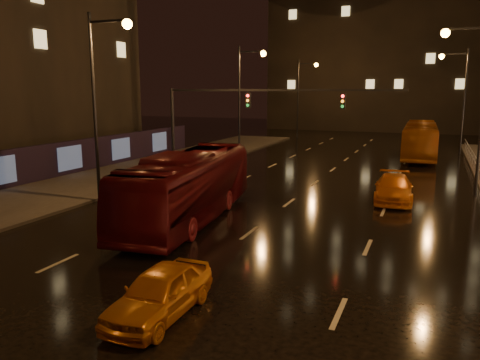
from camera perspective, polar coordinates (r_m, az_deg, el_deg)
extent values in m
plane|color=black|center=(29.64, 8.20, -1.08)|extent=(140.00, 140.00, 0.00)
cube|color=#38332D|center=(31.53, -18.80, -0.70)|extent=(7.00, 70.00, 0.15)
cube|color=black|center=(81.09, 21.18, 18.59)|extent=(44.00, 16.00, 36.00)
cylinder|color=black|center=(32.84, -8.17, 5.55)|extent=(0.22, 0.22, 6.20)
cube|color=black|center=(29.57, 4.70, 10.87)|extent=(15.20, 0.14, 0.14)
cube|color=black|center=(30.25, 1.02, 9.67)|extent=(0.32, 0.18, 0.95)
cube|color=black|center=(28.60, 12.43, 9.36)|extent=(0.32, 0.18, 0.95)
sphere|color=#FF1E19|center=(30.13, 0.93, 10.24)|extent=(0.18, 0.18, 0.18)
cylinder|color=#99999E|center=(52.52, 25.81, 3.83)|extent=(0.04, 0.04, 1.00)
imported|color=#4D0B0F|center=(22.19, -6.23, -0.75)|extent=(4.25, 11.95, 3.26)
imported|color=#823F0D|center=(45.66, 21.10, 4.56)|extent=(3.01, 11.91, 3.30)
imported|color=#CC6D13|center=(13.22, -9.76, -13.35)|extent=(1.59, 3.95, 1.34)
imported|color=#D06813|center=(27.43, 18.23, -0.96)|extent=(2.34, 5.04, 1.42)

